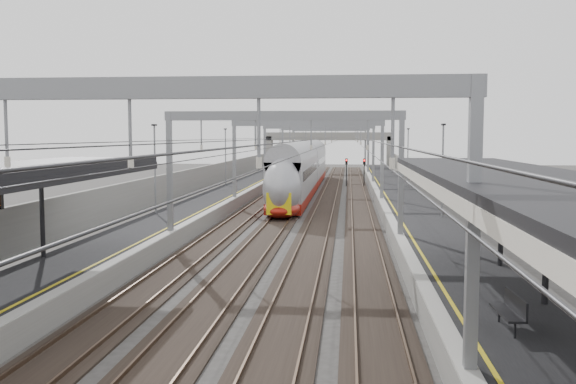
% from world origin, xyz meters
% --- Properties ---
extents(platform_left, '(4.00, 120.00, 1.00)m').
position_xyz_m(platform_left, '(-8.00, 45.00, 0.50)').
color(platform_left, black).
rests_on(platform_left, ground).
extents(platform_right, '(4.00, 120.00, 1.00)m').
position_xyz_m(platform_right, '(8.00, 45.00, 0.50)').
color(platform_right, black).
rests_on(platform_right, ground).
extents(tracks, '(11.40, 140.00, 0.20)m').
position_xyz_m(tracks, '(0.00, 45.00, 0.05)').
color(tracks, black).
rests_on(tracks, ground).
extents(overhead_line, '(13.00, 140.00, 6.60)m').
position_xyz_m(overhead_line, '(0.00, 51.62, 6.14)').
color(overhead_line, gray).
rests_on(overhead_line, platform_left).
extents(canopy_right, '(4.40, 30.00, 4.24)m').
position_xyz_m(canopy_right, '(8.03, 2.99, 5.09)').
color(canopy_right, black).
rests_on(canopy_right, platform_right).
extents(overbridge, '(22.00, 2.20, 6.90)m').
position_xyz_m(overbridge, '(0.00, 100.00, 5.31)').
color(overbridge, gray).
rests_on(overbridge, ground).
extents(wall_left, '(0.30, 120.00, 3.20)m').
position_xyz_m(wall_left, '(-11.20, 45.00, 1.60)').
color(wall_left, gray).
rests_on(wall_left, ground).
extents(wall_right, '(0.30, 120.00, 3.20)m').
position_xyz_m(wall_right, '(11.20, 45.00, 1.60)').
color(wall_right, gray).
rests_on(wall_right, ground).
extents(train, '(2.88, 52.45, 4.55)m').
position_xyz_m(train, '(-1.50, 57.73, 2.22)').
color(train, '#A0190E').
rests_on(train, ground).
extents(bench, '(0.59, 1.92, 0.98)m').
position_xyz_m(bench, '(7.96, 5.10, 1.59)').
color(bench, black).
rests_on(bench, platform_right).
extents(signal_green, '(0.32, 0.32, 3.48)m').
position_xyz_m(signal_green, '(-5.20, 72.77, 2.42)').
color(signal_green, black).
rests_on(signal_green, ground).
extents(signal_red_near, '(0.32, 0.32, 3.48)m').
position_xyz_m(signal_red_near, '(3.20, 67.88, 2.42)').
color(signal_red_near, black).
rests_on(signal_red_near, ground).
extents(signal_red_far, '(0.32, 0.32, 3.48)m').
position_xyz_m(signal_red_far, '(5.40, 67.57, 2.42)').
color(signal_red_far, black).
rests_on(signal_red_far, ground).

